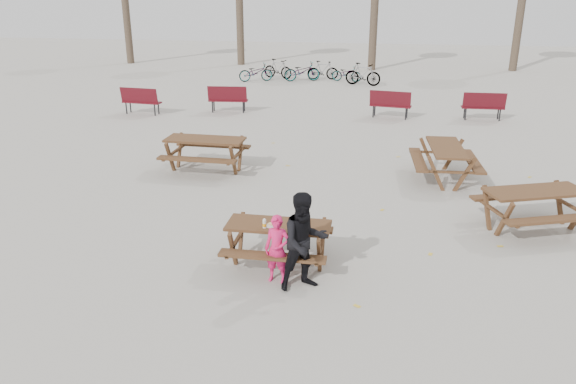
% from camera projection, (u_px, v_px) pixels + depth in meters
% --- Properties ---
extents(ground, '(80.00, 80.00, 0.00)m').
position_uv_depth(ground, '(279.00, 264.00, 9.98)').
color(ground, gray).
rests_on(ground, ground).
extents(main_picnic_table, '(1.80, 1.45, 0.78)m').
position_uv_depth(main_picnic_table, '(279.00, 234.00, 9.78)').
color(main_picnic_table, '#3D2116').
rests_on(main_picnic_table, ground).
extents(food_tray, '(0.18, 0.11, 0.03)m').
position_uv_depth(food_tray, '(272.00, 226.00, 9.59)').
color(food_tray, silver).
rests_on(food_tray, main_picnic_table).
extents(bread_roll, '(0.14, 0.06, 0.05)m').
position_uv_depth(bread_roll, '(272.00, 224.00, 9.57)').
color(bread_roll, tan).
rests_on(bread_roll, food_tray).
extents(soda_bottle, '(0.07, 0.07, 0.17)m').
position_uv_depth(soda_bottle, '(264.00, 224.00, 9.53)').
color(soda_bottle, silver).
rests_on(soda_bottle, main_picnic_table).
extents(child, '(0.46, 0.33, 1.17)m').
position_uv_depth(child, '(277.00, 249.00, 9.21)').
color(child, '#DF1B5D').
rests_on(child, ground).
extents(adult, '(1.00, 0.94, 1.65)m').
position_uv_depth(adult, '(305.00, 242.00, 8.93)').
color(adult, black).
rests_on(adult, ground).
extents(picnic_table_east, '(2.39, 2.16, 0.85)m').
position_uv_depth(picnic_table_east, '(533.00, 210.00, 11.24)').
color(picnic_table_east, '#3D2116').
rests_on(picnic_table_east, ground).
extents(picnic_table_north, '(2.10, 1.71, 0.88)m').
position_uv_depth(picnic_table_north, '(206.00, 155.00, 14.81)').
color(picnic_table_north, '#3D2116').
rests_on(picnic_table_north, ground).
extents(picnic_table_far, '(1.73, 2.10, 0.87)m').
position_uv_depth(picnic_table_far, '(445.00, 163.00, 14.14)').
color(picnic_table_far, '#3D2116').
rests_on(picnic_table_far, ground).
extents(park_bench_row, '(14.24, 1.69, 1.03)m').
position_uv_depth(park_bench_row, '(308.00, 102.00, 21.01)').
color(park_bench_row, '#5A121B').
rests_on(park_bench_row, ground).
extents(bicycle_row, '(7.27, 2.46, 1.08)m').
position_uv_depth(bicycle_row, '(309.00, 72.00, 28.51)').
color(bicycle_row, black).
rests_on(bicycle_row, ground).
extents(fallen_leaves, '(11.00, 11.00, 0.01)m').
position_uv_depth(fallen_leaves, '(322.00, 213.00, 12.22)').
color(fallen_leaves, gold).
rests_on(fallen_leaves, ground).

